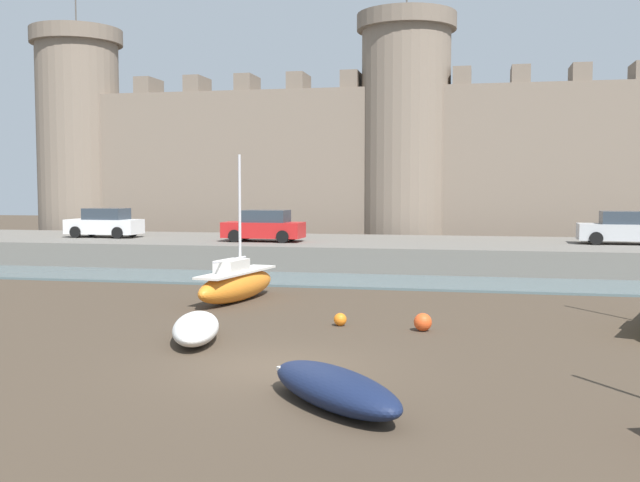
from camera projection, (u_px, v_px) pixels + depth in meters
ground_plane at (275, 367)px, 16.98m from camera, size 160.00×160.00×0.00m
water_channel at (369, 281)px, 31.98m from camera, size 80.00×4.50×0.10m
quay_road at (389, 253)px, 39.02m from camera, size 57.40×10.00×1.27m
castle at (406, 150)px, 47.42m from camera, size 51.63×6.23×17.86m
rowboat_near_channel_right at (196, 327)px, 19.84m from camera, size 2.20×3.84×0.70m
sailboat_midflat_centre at (237, 284)px, 26.71m from camera, size 1.99×5.18×5.24m
rowboat_foreground_centre at (334, 387)px, 13.86m from camera, size 3.53×3.61×0.72m
mooring_buoy_near_channel at (340, 319)px, 21.99m from camera, size 0.38×0.38×0.38m
mooring_buoy_near_shore at (423, 322)px, 21.19m from camera, size 0.52×0.52×0.52m
car_quay_east at (264, 226)px, 38.46m from camera, size 4.14×1.96×1.62m
car_quay_west at (105, 223)px, 41.65m from camera, size 4.14×1.96×1.62m
car_quay_centre_west at (622, 228)px, 36.64m from camera, size 4.14×1.96×1.62m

